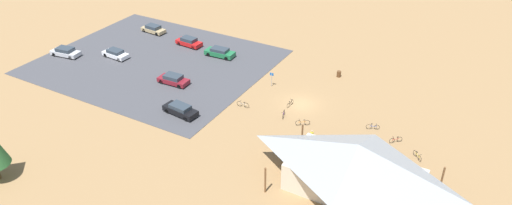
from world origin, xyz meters
The scene contains 20 objects.
ground centered at (0.00, 0.00, 0.00)m, with size 160.00×160.00×0.00m, color #937047.
parking_lot_asphalt centered at (24.79, -0.41, 0.03)m, with size 33.57×28.06×0.05m, color #424247.
bike_pavilion centered at (-11.69, 12.93, 3.33)m, with size 15.68×9.14×5.87m.
trash_bin centered at (-1.56, -9.69, 0.45)m, with size 0.60×0.60×0.90m, color brown.
lot_sign centered at (5.61, -2.38, 1.41)m, with size 0.56×0.08×2.20m.
bicycle_black_trailside centered at (1.02, 1.11, 0.36)m, with size 0.48×1.68×0.80m.
bicycle_purple_near_porch centered at (0.63, 3.80, 0.35)m, with size 0.66×1.61×0.82m.
bicycle_silver_lone_west centered at (6.26, 4.36, 0.39)m, with size 1.74×0.48×0.83m.
bicycle_red_lone_east centered at (-13.19, 2.39, 0.36)m, with size 1.23×1.17×0.83m.
bicycle_yellow_yard_left centered at (-16.08, 4.18, 0.35)m, with size 1.17×1.22×0.78m.
bicycle_blue_edge_south centered at (-10.04, 1.06, 0.36)m, with size 1.52×0.71×0.79m.
bicycle_orange_near_sign centered at (-2.29, 4.43, 0.38)m, with size 1.54×1.03×0.86m.
car_maroon_back_corner centered at (17.96, 3.83, 0.73)m, with size 4.55×2.03×1.38m.
car_black_far_end centered at (12.19, 9.82, 0.75)m, with size 4.87×2.25×1.39m.
car_white_inner_stall centered at (31.10, 1.50, 0.71)m, with size 4.40×1.94×1.33m.
car_green_near_entry centered at (17.15, -6.87, 0.74)m, with size 4.84×2.13×1.38m.
car_red_end_stall centered at (23.75, -7.74, 0.76)m, with size 4.54×2.05×1.44m.
car_silver_by_curb centered at (38.37, 4.92, 0.74)m, with size 4.88×2.52×1.40m.
car_tan_front_row centered at (32.48, -9.21, 0.72)m, with size 4.53×2.06×1.35m.
visitor_by_pavilion centered at (-4.75, 7.37, 0.97)m, with size 0.40×0.39×1.83m.
Camera 1 is at (-21.21, 49.56, 32.62)m, focal length 33.48 mm.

